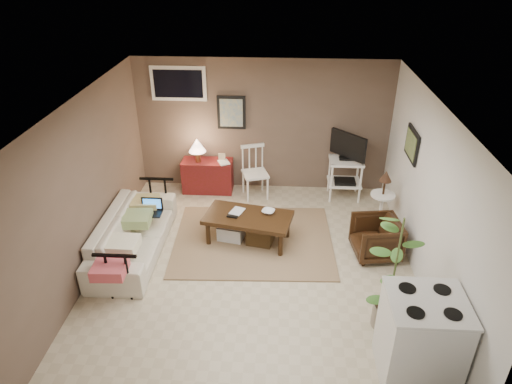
# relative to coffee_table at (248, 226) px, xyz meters

# --- Properties ---
(floor) EXTENTS (5.00, 5.00, 0.00)m
(floor) POSITION_rel_coffee_table_xyz_m (0.14, -0.66, -0.27)
(floor) COLOR #C1B293
(floor) RESTS_ON ground
(art_back) EXTENTS (0.50, 0.03, 0.60)m
(art_back) POSITION_rel_coffee_table_xyz_m (-0.41, 1.81, 1.18)
(art_back) COLOR black
(art_right) EXTENTS (0.03, 0.60, 0.45)m
(art_right) POSITION_rel_coffee_table_xyz_m (2.36, 0.39, 1.25)
(art_right) COLOR black
(window) EXTENTS (0.96, 0.03, 0.60)m
(window) POSITION_rel_coffee_table_xyz_m (-1.31, 1.81, 1.68)
(window) COLOR white
(rug) EXTENTS (2.50, 2.04, 0.02)m
(rug) POSITION_rel_coffee_table_xyz_m (0.09, 0.01, -0.26)
(rug) COLOR #997C59
(rug) RESTS_ON floor
(coffee_table) EXTENTS (1.41, 0.92, 0.49)m
(coffee_table) POSITION_rel_coffee_table_xyz_m (0.00, 0.00, 0.00)
(coffee_table) COLOR #321E0D
(coffee_table) RESTS_ON floor
(sofa) EXTENTS (0.62, 2.12, 0.83)m
(sofa) POSITION_rel_coffee_table_xyz_m (-1.66, -0.36, 0.14)
(sofa) COLOR #EEE4CD
(sofa) RESTS_ON floor
(sofa_pillows) EXTENTS (0.41, 2.01, 0.14)m
(sofa_pillows) POSITION_rel_coffee_table_xyz_m (-1.61, -0.60, 0.23)
(sofa_pillows) COLOR #F5F0CB
(sofa_pillows) RESTS_ON sofa
(sofa_end_rails) EXTENTS (0.57, 2.11, 0.71)m
(sofa_end_rails) POSITION_rel_coffee_table_xyz_m (-1.54, -0.36, 0.08)
(sofa_end_rails) COLOR black
(sofa_end_rails) RESTS_ON floor
(laptop) EXTENTS (0.33, 0.24, 0.22)m
(laptop) POSITION_rel_coffee_table_xyz_m (-1.46, 0.01, 0.26)
(laptop) COLOR black
(laptop) RESTS_ON sofa
(red_console) EXTENTS (0.91, 0.40, 1.05)m
(red_console) POSITION_rel_coffee_table_xyz_m (-0.87, 1.59, 0.09)
(red_console) COLOR maroon
(red_console) RESTS_ON floor
(spindle_chair) EXTENTS (0.53, 0.53, 0.94)m
(spindle_chair) POSITION_rel_coffee_table_xyz_m (0.02, 1.46, 0.17)
(spindle_chair) COLOR white
(spindle_chair) RESTS_ON floor
(tv_stand) EXTENTS (0.58, 0.56, 1.23)m
(tv_stand) POSITION_rel_coffee_table_xyz_m (1.62, 1.50, 0.38)
(tv_stand) COLOR white
(tv_stand) RESTS_ON floor
(side_table) EXTENTS (0.38, 0.38, 1.01)m
(side_table) POSITION_rel_coffee_table_xyz_m (2.10, 0.53, 0.35)
(side_table) COLOR white
(side_table) RESTS_ON floor
(armchair) EXTENTS (0.67, 0.71, 0.65)m
(armchair) POSITION_rel_coffee_table_xyz_m (1.90, -0.23, 0.05)
(armchair) COLOR black
(armchair) RESTS_ON floor
(potted_plant) EXTENTS (0.39, 0.39, 1.55)m
(potted_plant) POSITION_rel_coffee_table_xyz_m (1.80, -1.65, 0.55)
(potted_plant) COLOR gray
(potted_plant) RESTS_ON floor
(stove) EXTENTS (0.78, 0.73, 1.02)m
(stove) POSITION_rel_coffee_table_xyz_m (1.97, -2.34, 0.23)
(stove) COLOR silver
(stove) RESTS_ON floor
(bowl) EXTENTS (0.20, 0.11, 0.19)m
(bowl) POSITION_rel_coffee_table_xyz_m (0.31, 0.10, 0.29)
(bowl) COLOR #321E0D
(bowl) RESTS_ON coffee_table
(book_table) EXTENTS (0.17, 0.08, 0.25)m
(book_table) POSITION_rel_coffee_table_xyz_m (-0.25, 0.13, 0.31)
(book_table) COLOR #321E0D
(book_table) RESTS_ON coffee_table
(book_console) EXTENTS (0.17, 0.09, 0.24)m
(book_console) POSITION_rel_coffee_table_xyz_m (-0.62, 1.48, 0.45)
(book_console) COLOR #321E0D
(book_console) RESTS_ON red_console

